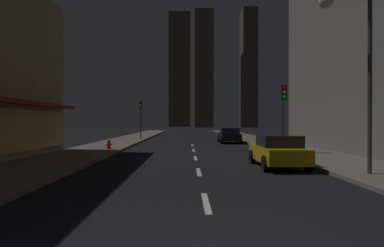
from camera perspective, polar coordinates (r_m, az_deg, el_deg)
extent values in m
cube|color=black|center=(37.37, -0.15, -2.92)|extent=(78.00, 136.00, 0.10)
cube|color=#605E59|center=(38.10, 10.44, -2.67)|extent=(4.00, 76.00, 0.15)
cube|color=#605E59|center=(37.92, -10.80, -2.69)|extent=(4.00, 76.00, 0.15)
cube|color=silver|center=(8.76, 2.39, -13.17)|extent=(0.16, 2.20, 0.01)
cube|color=silver|center=(13.87, 1.14, -8.16)|extent=(0.16, 2.20, 0.01)
cube|color=silver|center=(19.02, 0.58, -5.86)|extent=(0.16, 2.20, 0.01)
cube|color=silver|center=(24.20, 0.26, -4.54)|extent=(0.16, 2.20, 0.01)
cube|color=silver|center=(29.38, 0.05, -3.68)|extent=(0.16, 2.20, 0.01)
cube|color=#4C4839|center=(146.27, -2.12, 8.96)|extent=(8.99, 7.09, 48.15)
cube|color=#504C3C|center=(123.21, 1.95, 9.09)|extent=(6.76, 6.67, 41.76)
cube|color=#464335|center=(125.33, 9.49, 9.05)|extent=(5.26, 8.75, 42.25)
cube|color=gold|center=(15.75, 14.20, -4.92)|extent=(1.80, 4.20, 0.65)
cube|color=black|center=(15.52, 14.40, -2.93)|extent=(1.64, 2.00, 0.55)
cylinder|color=black|center=(16.94, 10.07, -5.49)|extent=(0.22, 0.68, 0.68)
cylinder|color=black|center=(17.36, 15.81, -5.35)|extent=(0.22, 0.68, 0.68)
cylinder|color=black|center=(14.22, 12.23, -6.60)|extent=(0.22, 0.68, 0.68)
cylinder|color=black|center=(14.71, 18.96, -6.38)|extent=(0.22, 0.68, 0.68)
sphere|color=white|center=(17.61, 10.72, -4.21)|extent=(0.18, 0.18, 0.18)
sphere|color=white|center=(17.86, 14.19, -4.15)|extent=(0.18, 0.18, 0.18)
cube|color=black|center=(32.74, 6.28, -2.21)|extent=(1.80, 4.20, 0.65)
cube|color=black|center=(32.52, 6.32, -1.24)|extent=(1.64, 2.00, 0.55)
cylinder|color=black|center=(34.04, 4.51, -2.57)|extent=(0.22, 0.68, 0.68)
cylinder|color=black|center=(34.25, 7.45, -2.56)|extent=(0.22, 0.68, 0.68)
cylinder|color=black|center=(31.26, 5.00, -2.83)|extent=(0.22, 0.68, 0.68)
cylinder|color=black|center=(31.49, 8.19, -2.81)|extent=(0.22, 0.68, 0.68)
sphere|color=white|center=(34.71, 4.95, -1.98)|extent=(0.18, 0.18, 0.18)
sphere|color=white|center=(34.84, 6.75, -1.98)|extent=(0.18, 0.18, 0.18)
cylinder|color=red|center=(24.29, -13.80, -3.54)|extent=(0.22, 0.22, 0.55)
sphere|color=red|center=(24.27, -13.80, -2.89)|extent=(0.21, 0.21, 0.21)
cylinder|color=red|center=(24.31, -13.80, -4.11)|extent=(0.30, 0.30, 0.06)
cylinder|color=red|center=(24.33, -14.17, -3.47)|extent=(0.10, 0.10, 0.10)
cylinder|color=red|center=(24.25, -13.43, -3.48)|extent=(0.10, 0.10, 0.10)
cylinder|color=#2D2D2D|center=(21.82, 15.03, 0.82)|extent=(0.12, 0.12, 4.20)
cube|color=black|center=(21.70, 15.18, 5.06)|extent=(0.32, 0.24, 0.90)
sphere|color=red|center=(21.61, 15.28, 5.82)|extent=(0.18, 0.18, 0.18)
sphere|color=#F2B20C|center=(21.58, 15.27, 5.08)|extent=(0.18, 0.18, 0.18)
sphere|color=#19D833|center=(21.56, 15.27, 4.34)|extent=(0.18, 0.18, 0.18)
cylinder|color=#2D2D2D|center=(37.34, -8.62, 0.61)|extent=(0.12, 0.12, 4.20)
cube|color=black|center=(37.19, -8.66, 3.08)|extent=(0.32, 0.24, 0.90)
sphere|color=red|center=(37.07, -8.69, 3.52)|extent=(0.18, 0.18, 0.18)
sphere|color=#F2B20C|center=(37.06, -8.69, 3.09)|extent=(0.18, 0.18, 0.18)
sphere|color=#19D833|center=(37.05, -8.69, 2.65)|extent=(0.18, 0.18, 0.18)
cylinder|color=#38383D|center=(14.04, 27.71, 5.80)|extent=(0.16, 0.16, 6.50)
sphere|color=#FCF7CC|center=(13.99, 21.66, 18.62)|extent=(0.56, 0.56, 0.56)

